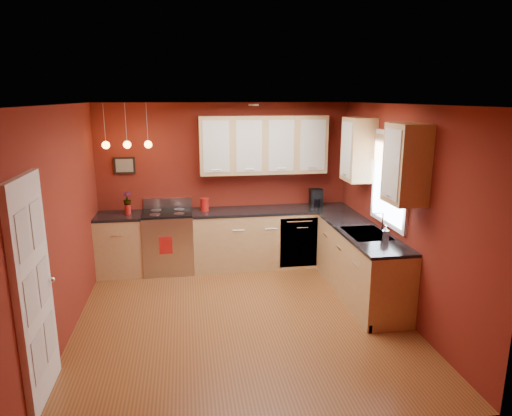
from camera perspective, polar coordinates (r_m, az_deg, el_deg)
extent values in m
plane|color=brown|center=(5.84, -1.83, -13.63)|extent=(4.20, 4.20, 0.00)
cube|color=white|center=(5.18, -2.05, 12.81)|extent=(4.00, 4.20, 0.02)
cube|color=maroon|center=(7.40, -3.92, 2.94)|extent=(4.00, 0.02, 2.60)
cube|color=maroon|center=(3.40, 2.45, -10.27)|extent=(4.00, 0.02, 2.60)
cube|color=maroon|center=(5.50, -23.09, -1.94)|extent=(0.02, 4.20, 2.60)
cube|color=maroon|center=(5.94, 17.59, -0.38)|extent=(0.02, 4.20, 2.60)
cube|color=tan|center=(7.37, -16.53, -4.49)|extent=(0.70, 0.60, 0.90)
cube|color=tan|center=(7.42, 2.03, -3.78)|extent=(2.54, 0.60, 0.90)
cube|color=tan|center=(6.46, 12.88, -6.85)|extent=(0.60, 2.10, 0.90)
cube|color=black|center=(7.24, -16.78, -0.95)|extent=(0.70, 0.62, 0.04)
cube|color=black|center=(7.29, 2.06, -0.26)|extent=(2.54, 0.62, 0.04)
cube|color=black|center=(6.31, 13.11, -2.85)|extent=(0.62, 2.10, 0.04)
cube|color=#B7B7BC|center=(7.30, -10.83, -4.24)|extent=(0.76, 0.64, 0.92)
cube|color=black|center=(7.01, -10.91, -4.84)|extent=(0.55, 0.02, 0.32)
cylinder|color=#B7B7BC|center=(6.93, -11.00, -2.98)|extent=(0.60, 0.02, 0.02)
cube|color=black|center=(7.17, -11.00, -0.63)|extent=(0.76, 0.60, 0.03)
cylinder|color=gray|center=(7.04, -12.51, -0.80)|extent=(0.16, 0.16, 0.01)
cylinder|color=gray|center=(7.02, -9.58, -0.70)|extent=(0.16, 0.16, 0.01)
cylinder|color=gray|center=(7.31, -12.38, -0.26)|extent=(0.16, 0.16, 0.01)
cylinder|color=gray|center=(7.29, -9.56, -0.15)|extent=(0.16, 0.16, 0.01)
cube|color=#B7B7BC|center=(7.44, -10.96, 0.65)|extent=(0.76, 0.04, 0.16)
cube|color=#B7B7BC|center=(7.23, 5.35, -4.31)|extent=(0.60, 0.02, 0.80)
cube|color=gray|center=(6.18, 13.62, -3.29)|extent=(0.50, 0.70, 0.05)
cube|color=black|center=(6.33, 13.03, -2.93)|extent=(0.42, 0.30, 0.02)
cube|color=black|center=(6.03, 14.22, -3.84)|extent=(0.42, 0.30, 0.02)
cylinder|color=white|center=(6.22, 15.58, -1.71)|extent=(0.02, 0.02, 0.28)
cylinder|color=white|center=(6.16, 15.06, -0.58)|extent=(0.16, 0.02, 0.02)
cube|color=white|center=(6.12, 16.43, 3.46)|extent=(0.04, 1.02, 1.22)
cube|color=white|center=(6.12, 16.30, 3.46)|extent=(0.01, 0.90, 1.10)
cube|color=#996D4C|center=(6.06, 16.41, 6.90)|extent=(0.02, 0.96, 0.36)
cube|color=white|center=(4.49, -26.02, -9.42)|extent=(0.06, 0.82, 2.05)
cube|color=silver|center=(4.13, -27.10, -3.01)|extent=(0.00, 0.28, 0.40)
cube|color=silver|center=(4.46, -25.71, -1.70)|extent=(0.00, 0.28, 0.40)
cube|color=silver|center=(4.31, -26.29, -10.04)|extent=(0.00, 0.28, 0.40)
cube|color=silver|center=(4.63, -25.00, -8.28)|extent=(0.00, 0.28, 0.40)
cube|color=silver|center=(4.55, -25.53, -16.42)|extent=(0.00, 0.28, 0.40)
cube|color=silver|center=(4.85, -24.33, -14.34)|extent=(0.00, 0.28, 0.40)
sphere|color=white|center=(4.77, -24.17, -8.18)|extent=(0.06, 0.06, 0.06)
cube|color=tan|center=(7.21, 0.92, 7.91)|extent=(2.00, 0.35, 0.90)
cube|color=tan|center=(6.04, 15.18, 6.29)|extent=(0.35, 1.95, 0.90)
cube|color=black|center=(7.36, -16.11, 5.14)|extent=(0.32, 0.03, 0.26)
cylinder|color=gray|center=(7.00, -18.44, 9.92)|extent=(0.01, 0.01, 0.60)
sphere|color=#FFA53F|center=(7.02, -18.25, 7.48)|extent=(0.11, 0.11, 0.11)
cylinder|color=gray|center=(6.96, -15.97, 10.07)|extent=(0.01, 0.01, 0.60)
sphere|color=#FFA53F|center=(6.98, -15.81, 7.61)|extent=(0.11, 0.11, 0.11)
cylinder|color=gray|center=(6.93, -13.47, 10.21)|extent=(0.01, 0.01, 0.60)
sphere|color=#FFA53F|center=(6.95, -13.33, 7.74)|extent=(0.11, 0.11, 0.11)
cylinder|color=#A51511|center=(7.17, -6.45, 0.38)|extent=(0.13, 0.13, 0.19)
cylinder|color=#A51511|center=(7.15, -6.47, 1.18)|extent=(0.14, 0.14, 0.02)
cylinder|color=#A51511|center=(7.22, -15.75, -0.15)|extent=(0.09, 0.09, 0.15)
imported|color=#A51511|center=(7.18, -15.83, 1.10)|extent=(0.13, 0.13, 0.22)
cube|color=black|center=(7.51, 7.50, 1.32)|extent=(0.20, 0.17, 0.29)
cylinder|color=black|center=(7.47, 7.61, 0.65)|extent=(0.11, 0.11, 0.13)
imported|color=white|center=(5.91, 15.85, -2.98)|extent=(0.10, 0.10, 0.19)
cube|color=#A51511|center=(6.97, -11.22, -4.61)|extent=(0.20, 0.01, 0.27)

